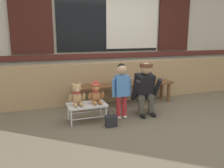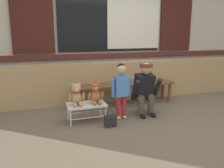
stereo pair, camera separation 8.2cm
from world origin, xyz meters
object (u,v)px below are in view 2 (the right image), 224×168
Objects in this scene: child_standing at (121,85)px; handbag_on_ground at (110,121)px; teddy_bear_with_hat at (96,93)px; teddy_bear_plain at (77,95)px; adult_crouching at (145,89)px; small_display_bench at (86,106)px; wooden_bench_long at (125,87)px.

child_standing is 3.52× the size of handbag_on_ground.
teddy_bear_with_hat is 0.46m from child_standing.
teddy_bear_plain is 1.34× the size of handbag_on_ground.
child_standing is 0.49m from adult_crouching.
child_standing reaches higher than small_display_bench.
teddy_bear_plain is at bearing 175.37° from child_standing.
adult_crouching reaches higher than wooden_bench_long.
child_standing is (-0.37, -0.75, 0.22)m from wooden_bench_long.
teddy_bear_plain is at bearing -179.87° from teddy_bear_with_hat.
wooden_bench_long reaches higher than handbag_on_ground.
wooden_bench_long is 0.70m from adult_crouching.
handbag_on_ground is (0.46, -0.36, -0.37)m from teddy_bear_plain.
wooden_bench_long is 1.33m from teddy_bear_plain.
wooden_bench_long is 2.21× the size of adult_crouching.
handbag_on_ground is (-0.29, -0.30, -0.50)m from child_standing.
adult_crouching reaches higher than teddy_bear_with_hat.
adult_crouching is at bearing -81.38° from wooden_bench_long.
adult_crouching is at bearing 7.46° from child_standing.
adult_crouching is at bearing 0.14° from small_display_bench.
adult_crouching is (0.91, 0.00, 0.01)m from teddy_bear_with_hat.
teddy_bear_plain reaches higher than handbag_on_ground.
child_standing is at bearing -8.08° from teddy_bear_with_hat.
adult_crouching is at bearing 24.99° from handbag_on_ground.
adult_crouching reaches higher than teddy_bear_plain.
handbag_on_ground is at bearing -134.74° from child_standing.
wooden_bench_long is at bearing 40.39° from teddy_bear_with_hat.
wooden_bench_long is 1.27m from handbag_on_ground.
child_standing reaches higher than adult_crouching.
teddy_bear_with_hat is (0.32, 0.00, 0.01)m from teddy_bear_plain.
small_display_bench reaches higher than handbag_on_ground.
handbag_on_ground is (-0.67, -1.05, -0.28)m from wooden_bench_long.
small_display_bench is 2.35× the size of handbag_on_ground.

